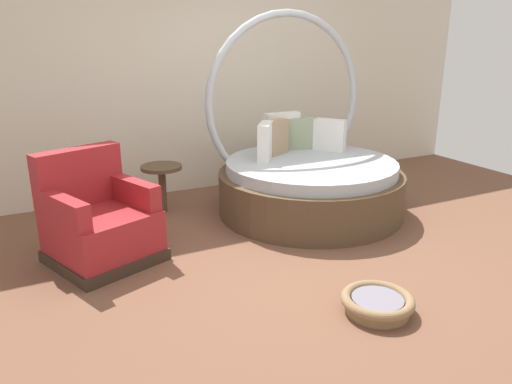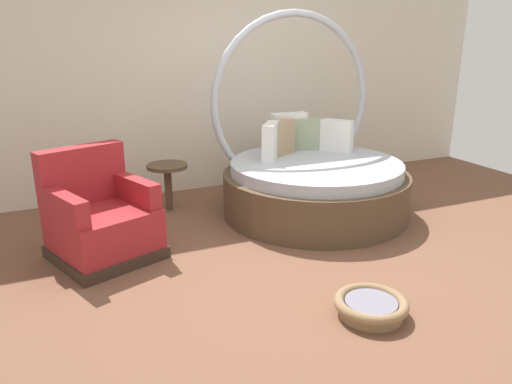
# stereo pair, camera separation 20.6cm
# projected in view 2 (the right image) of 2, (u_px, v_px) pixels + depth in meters

# --- Properties ---
(ground_plane) EXTENTS (8.00, 8.00, 0.02)m
(ground_plane) POSITION_uv_depth(u_px,v_px,m) (303.00, 260.00, 4.24)
(ground_plane) COLOR brown
(back_wall) EXTENTS (8.00, 0.12, 3.11)m
(back_wall) POSITION_uv_depth(u_px,v_px,m) (208.00, 61.00, 5.87)
(back_wall) COLOR silver
(back_wall) RESTS_ON ground_plane
(round_daybed) EXTENTS (1.98, 1.98, 2.12)m
(round_daybed) POSITION_uv_depth(u_px,v_px,m) (312.00, 176.00, 5.28)
(round_daybed) COLOR brown
(round_daybed) RESTS_ON ground_plane
(red_armchair) EXTENTS (1.03, 1.03, 0.94)m
(red_armchair) POSITION_uv_depth(u_px,v_px,m) (100.00, 220.00, 4.21)
(red_armchair) COLOR #38281E
(red_armchair) RESTS_ON ground_plane
(pet_basket) EXTENTS (0.51, 0.51, 0.13)m
(pet_basket) POSITION_uv_depth(u_px,v_px,m) (371.00, 306.00, 3.36)
(pet_basket) COLOR #8E704C
(pet_basket) RESTS_ON ground_plane
(side_table) EXTENTS (0.44, 0.44, 0.52)m
(side_table) POSITION_uv_depth(u_px,v_px,m) (167.00, 173.00, 5.31)
(side_table) COLOR brown
(side_table) RESTS_ON ground_plane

